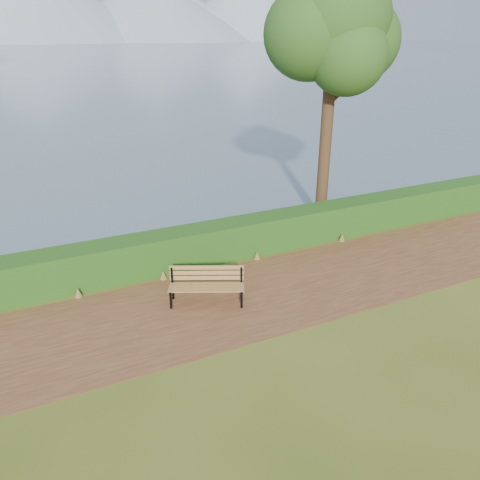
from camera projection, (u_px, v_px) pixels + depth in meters
ground at (236, 308)px, 10.75m from camera, size 140.00×140.00×0.00m
path at (231, 301)px, 11.00m from camera, size 40.00×3.40×0.01m
hedge at (196, 246)px, 12.70m from camera, size 32.00×0.85×1.00m
water at (9, 47)px, 225.58m from camera, size 700.00×510.00×0.00m
bench at (207, 283)px, 10.81m from camera, size 1.78×1.17×0.87m
tree at (334, 27)px, 13.35m from camera, size 4.16×3.51×8.01m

